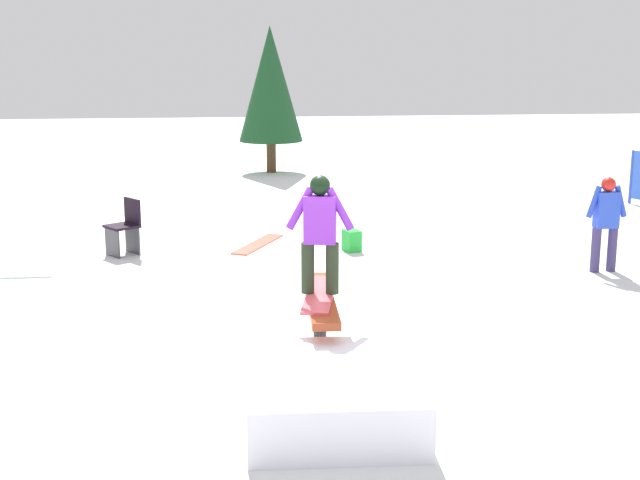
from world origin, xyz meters
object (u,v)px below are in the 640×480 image
at_px(rail_feature, 320,306).
at_px(loose_snowboard_white, 1,276).
at_px(pine_tree_near, 270,84).
at_px(folding_chair, 125,229).
at_px(backpack_on_snow, 352,241).
at_px(main_rider_on_rail, 320,238).
at_px(loose_snowboard_coral, 258,244).
at_px(bystander_blue, 606,219).

distance_m(rail_feature, loose_snowboard_white, 5.69).
bearing_deg(pine_tree_near, loose_snowboard_white, 155.84).
relative_size(folding_chair, backpack_on_snow, 2.59).
xyz_separation_m(main_rider_on_rail, backpack_on_snow, (4.82, -1.02, -1.14)).
xyz_separation_m(loose_snowboard_coral, loose_snowboard_white, (-1.63, 3.75, 0.00)).
bearing_deg(pine_tree_near, main_rider_on_rail, 179.21).
bearing_deg(loose_snowboard_white, bystander_blue, -3.65).
bearing_deg(backpack_on_snow, pine_tree_near, 167.60).
relative_size(main_rider_on_rail, loose_snowboard_white, 0.95).
relative_size(bystander_blue, folding_chair, 1.58).
bearing_deg(rail_feature, loose_snowboard_white, 49.99).
bearing_deg(loose_snowboard_white, loose_snowboard_coral, 23.95).
bearing_deg(loose_snowboard_white, backpack_on_snow, 11.64).
bearing_deg(loose_snowboard_coral, rail_feature, 30.61).
relative_size(main_rider_on_rail, loose_snowboard_coral, 0.92).
relative_size(main_rider_on_rail, bystander_blue, 1.02).
distance_m(main_rider_on_rail, loose_snowboard_coral, 5.59).
relative_size(loose_snowboard_coral, pine_tree_near, 0.42).
bearing_deg(loose_snowboard_white, folding_chair, 36.12).
relative_size(rail_feature, loose_snowboard_white, 1.27).
bearing_deg(loose_snowboard_coral, backpack_on_snow, 93.86).
height_order(rail_feature, folding_chair, folding_chair).
xyz_separation_m(main_rider_on_rail, bystander_blue, (3.17, -4.50, -0.53)).
height_order(backpack_on_snow, pine_tree_near, pine_tree_near).
distance_m(bystander_blue, loose_snowboard_white, 8.76).
distance_m(bystander_blue, loose_snowboard_coral, 5.50).
height_order(rail_feature, bystander_blue, bystander_blue).
distance_m(bystander_blue, backpack_on_snow, 3.90).
bearing_deg(loose_snowboard_white, main_rider_on_rail, -41.58).
bearing_deg(pine_tree_near, bystander_blue, -157.52).
height_order(bystander_blue, loose_snowboard_coral, bystander_blue).
height_order(main_rider_on_rail, loose_snowboard_white, main_rider_on_rail).
bearing_deg(bystander_blue, loose_snowboard_coral, -27.35).
xyz_separation_m(loose_snowboard_coral, backpack_on_snow, (-0.60, -1.48, 0.16)).
xyz_separation_m(bystander_blue, pine_tree_near, (10.41, 4.31, 1.44)).
relative_size(rail_feature, folding_chair, 2.15).
relative_size(loose_snowboard_white, backpack_on_snow, 4.39).
relative_size(rail_feature, bystander_blue, 1.36).
distance_m(folding_chair, backpack_on_snow, 3.59).
bearing_deg(loose_snowboard_white, rail_feature, -41.58).
distance_m(loose_snowboard_white, backpack_on_snow, 5.33).
bearing_deg(bystander_blue, main_rider_on_rail, 32.24).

